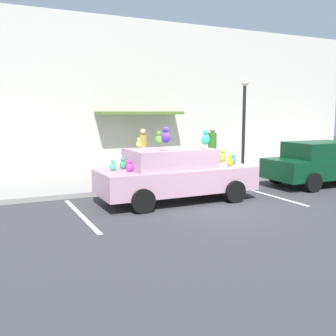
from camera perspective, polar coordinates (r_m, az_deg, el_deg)
name	(u,v)px	position (r m, az deg, el deg)	size (l,w,h in m)	color
ground_plane	(219,209)	(10.68, 7.44, -5.93)	(60.00, 60.00, 0.00)	#38383A
sidewalk	(147,178)	(15.01, -3.00, -1.52)	(24.00, 4.00, 0.15)	gray
storefront_building	(127,97)	(16.82, -5.92, 10.13)	(24.00, 1.25, 6.40)	beige
parking_stripe_front	(266,194)	(12.86, 14.02, -3.70)	(0.12, 3.60, 0.01)	silver
parking_stripe_rear	(81,215)	(10.24, -12.52, -6.64)	(0.12, 3.60, 0.01)	silver
plush_covered_car	(175,174)	(11.36, 1.03, -0.88)	(4.57, 1.95, 2.20)	#C291A4
parked_sedan_behind	(322,163)	(15.02, 21.43, 0.69)	(4.33, 1.92, 1.54)	#0A381E
teddy_bear_on_sidewalk	(213,169)	(14.77, 6.53, -0.09)	(0.39, 0.32, 0.74)	#9E723D
street_lamp_post	(244,117)	(15.13, 10.94, 7.29)	(0.28, 0.28, 3.66)	black
pedestrian_near_shopfront	(143,151)	(16.22, -3.61, 2.43)	(0.32, 0.32, 1.76)	#B18F39
pedestrian_by_lamp	(212,149)	(17.53, 6.42, 2.78)	(0.37, 0.37, 1.78)	#316720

